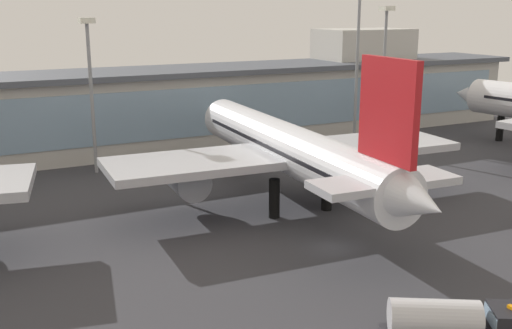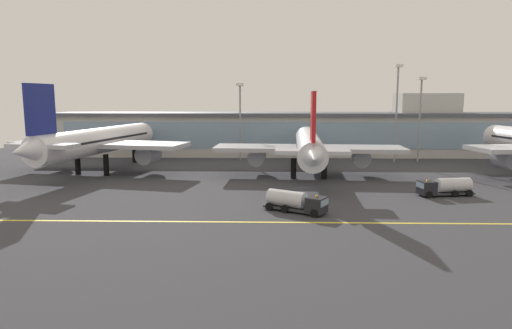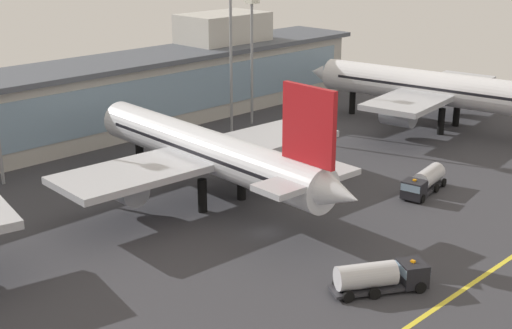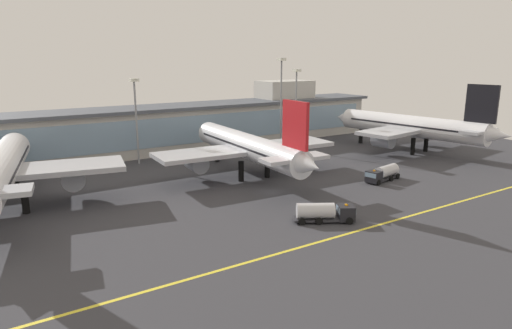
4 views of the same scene
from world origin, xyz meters
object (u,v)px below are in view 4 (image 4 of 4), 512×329
object	(u,v)px
airliner_far_right	(411,126)
apron_light_mast_east	(296,95)
airliner_near_right	(248,147)
fuel_tanker_truck	(382,173)
apron_light_mast_centre	(136,107)
apron_light_mast_west	(281,90)
baggage_tug_near	(326,212)
airliner_near_left	(0,170)

from	to	relation	value
airliner_far_right	apron_light_mast_east	world-z (taller)	apron_light_mast_east
airliner_near_right	fuel_tanker_truck	distance (m)	27.38
apron_light_mast_centre	apron_light_mast_east	size ratio (longest dim) A/B	0.93
fuel_tanker_truck	apron_light_mast_west	size ratio (longest dim) A/B	0.39
fuel_tanker_truck	apron_light_mast_centre	world-z (taller)	apron_light_mast_centre
apron_light_mast_west	apron_light_mast_east	bearing A→B (deg)	13.91
airliner_near_right	baggage_tug_near	xyz separation A→B (m)	(-4.15, -28.81, -4.65)
fuel_tanker_truck	baggage_tug_near	size ratio (longest dim) A/B	1.04
apron_light_mast_west	apron_light_mast_east	size ratio (longest dim) A/B	1.14
airliner_near_left	apron_light_mast_west	size ratio (longest dim) A/B	2.05
baggage_tug_near	apron_light_mast_west	distance (m)	57.56
airliner_near_right	apron_light_mast_west	bearing A→B (deg)	-45.61
baggage_tug_near	apron_light_mast_centre	distance (m)	54.25
baggage_tug_near	apron_light_mast_east	size ratio (longest dim) A/B	0.43
airliner_near_right	apron_light_mast_west	world-z (taller)	apron_light_mast_west
airliner_near_left	apron_light_mast_east	world-z (taller)	apron_light_mast_east
fuel_tanker_truck	apron_light_mast_east	xyz separation A→B (m)	(8.69, 39.22, 12.36)
apron_light_mast_west	apron_light_mast_east	world-z (taller)	apron_light_mast_west
apron_light_mast_west	apron_light_mast_east	distance (m)	6.60
airliner_near_left	apron_light_mast_east	size ratio (longest dim) A/B	2.34
airliner_near_right	apron_light_mast_east	xyz separation A→B (m)	(29.10, 21.58, 7.71)
airliner_near_left	apron_light_mast_centre	xyz separation A→B (m)	(28.71, 19.87, 6.41)
apron_light_mast_east	airliner_far_right	bearing A→B (deg)	-50.23
fuel_tanker_truck	apron_light_mast_centre	distance (m)	55.30
airliner_far_right	apron_light_mast_east	size ratio (longest dim) A/B	2.33
airliner_far_right	apron_light_mast_centre	bearing A→B (deg)	60.75
baggage_tug_near	apron_light_mast_centre	bearing A→B (deg)	132.92
fuel_tanker_truck	apron_light_mast_west	bearing A→B (deg)	-103.54
apron_light_mast_centre	apron_light_mast_east	bearing A→B (deg)	-1.88
airliner_far_right	fuel_tanker_truck	distance (m)	32.67
apron_light_mast_centre	apron_light_mast_east	world-z (taller)	apron_light_mast_east
airliner_far_right	baggage_tug_near	bearing A→B (deg)	109.24
airliner_near_right	fuel_tanker_truck	world-z (taller)	airliner_near_right
airliner_far_right	apron_light_mast_centre	world-z (taller)	apron_light_mast_centre
airliner_near_left	airliner_near_right	world-z (taller)	airliner_near_left
airliner_near_right	airliner_far_right	distance (m)	48.48
airliner_near_left	fuel_tanker_truck	distance (m)	67.82
airliner_far_right	apron_light_mast_west	xyz separation A→B (m)	(-25.55, 21.71, 8.93)
baggage_tug_near	apron_light_mast_east	xyz separation A→B (m)	(33.25, 50.38, 12.36)
fuel_tanker_truck	airliner_near_left	bearing A→B (deg)	-27.68
apron_light_mast_west	apron_light_mast_centre	size ratio (longest dim) A/B	1.22
airliner_near_left	fuel_tanker_truck	size ratio (longest dim) A/B	5.22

